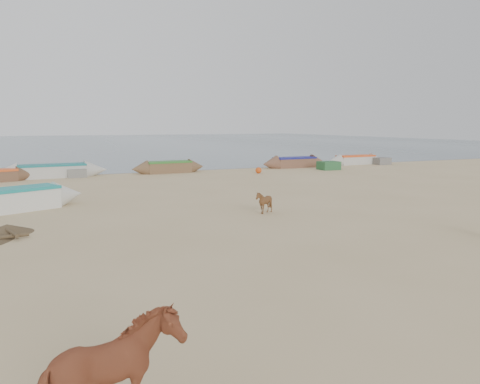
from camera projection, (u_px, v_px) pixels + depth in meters
name	position (u px, v px, depth m)	size (l,w,h in m)	color
ground	(294.00, 243.00, 13.87)	(140.00, 140.00, 0.00)	tan
sea	(73.00, 143.00, 88.10)	(160.00, 160.00, 0.00)	slate
cow_adult	(108.00, 379.00, 5.16)	(0.77, 1.69, 1.42)	#9B5132
calf_front	(264.00, 202.00, 18.38)	(0.73, 0.82, 0.90)	#56341B
near_canoe	(12.00, 200.00, 18.84)	(6.07, 1.26, 0.95)	silver
waterline_canoes	(123.00, 169.00, 32.51)	(45.07, 3.59, 0.94)	silver
beach_clutter	(207.00, 169.00, 33.30)	(45.38, 3.59, 0.64)	#327047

